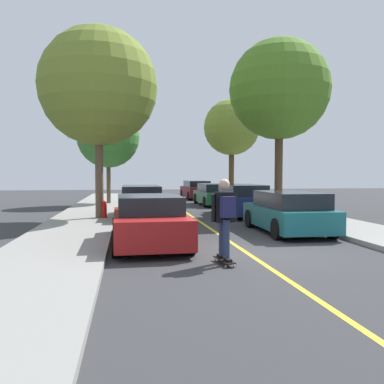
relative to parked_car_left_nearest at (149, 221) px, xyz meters
name	(u,v)px	position (x,y,z in m)	size (l,w,h in m)	color
ground	(247,253)	(2.32, -1.33, -0.67)	(80.00, 80.00, 0.00)	#353538
sidewalk_left	(49,256)	(-2.34, -1.33, -0.60)	(2.58, 56.00, 0.14)	gray
center_line	(213,230)	(2.32, 2.67, -0.66)	(0.12, 39.20, 0.01)	gold
parked_car_left_nearest	(149,221)	(0.00, 0.00, 0.00)	(2.03, 4.21, 1.36)	maroon
parked_car_left_near	(141,203)	(0.00, 6.25, 0.05)	(1.87, 4.65, 1.43)	maroon
parked_car_right_nearest	(288,212)	(4.63, 1.76, 0.01)	(1.97, 4.25, 1.35)	#196066
parked_car_right_near	(242,200)	(4.63, 7.26, 0.05)	(2.00, 4.74, 1.44)	navy
parked_car_right_far	(214,195)	(4.63, 13.50, -0.01)	(1.86, 4.59, 1.32)	#1E5B33
parked_car_right_farthest	(196,190)	(4.63, 19.88, 0.03)	(1.97, 4.64, 1.39)	maroon
street_tree_left_nearest	(98,87)	(-1.70, 6.15, 4.78)	(4.78, 4.78, 7.71)	brown
street_tree_left_near	(108,137)	(-1.70, 14.56, 3.51)	(3.78, 3.78, 5.93)	brown
street_tree_right_nearest	(279,90)	(6.33, 7.09, 5.11)	(4.58, 4.58, 7.94)	#4C3823
street_tree_right_near	(232,128)	(6.33, 15.77, 4.33)	(3.72, 3.72, 6.75)	#4C3823
fire_hydrant	(104,209)	(-1.50, 6.00, -0.18)	(0.20, 0.20, 0.70)	#B2140F
skateboard	(224,260)	(1.48, -2.46, -0.58)	(0.32, 0.86, 0.10)	black
skateboarder	(225,214)	(1.48, -2.50, 0.41)	(0.59, 0.71, 1.73)	black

